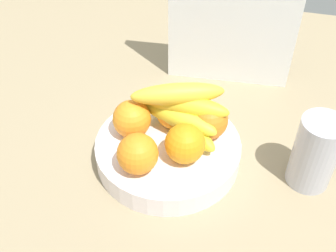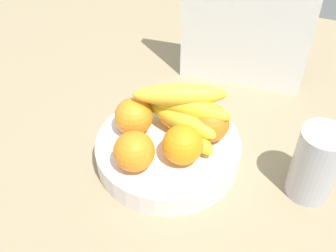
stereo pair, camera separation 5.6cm
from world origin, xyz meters
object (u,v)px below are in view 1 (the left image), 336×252
thermos_tumbler (315,153)px  cutting_board (234,9)px  orange_back_right (132,119)px  orange_front_right (185,144)px  fruit_bowl (168,150)px  orange_center (209,120)px  banana_bunch (181,110)px  orange_back_left (174,110)px  orange_front_left (138,154)px

thermos_tumbler → cutting_board: bearing=124.9°
cutting_board → thermos_tumbler: bearing=-59.5°
orange_back_right → cutting_board: 33.04cm
orange_front_right → fruit_bowl: bearing=140.6°
orange_center → banana_bunch: banana_bunch is taller
orange_back_left → orange_back_right: bearing=-148.1°
orange_center → orange_front_left: bearing=-131.3°
thermos_tumbler → orange_back_right: bearing=-178.6°
orange_back_left → banana_bunch: (1.62, -1.61, 1.71)cm
orange_back_right → banana_bunch: banana_bunch is taller
fruit_bowl → thermos_tumbler: bearing=3.2°
orange_front_right → orange_back_left: same height
orange_front_right → thermos_tumbler: 22.62cm
orange_center → cutting_board: cutting_board is taller
cutting_board → thermos_tumbler: cutting_board is taller
fruit_bowl → thermos_tumbler: (26.00, 1.44, 4.76)cm
orange_front_left → orange_front_right: size_ratio=1.00×
orange_back_left → thermos_tumbler: 26.35cm
thermos_tumbler → orange_back_left: bearing=172.3°
orange_back_right → cutting_board: (13.95, 28.26, 9.91)cm
fruit_bowl → orange_front_right: orange_front_right is taller
orange_center → banana_bunch: bearing=-174.4°
orange_front_left → cutting_board: 39.12cm
orange_back_right → fruit_bowl: bearing=-4.9°
orange_front_left → thermos_tumbler: bearing=17.1°
banana_bunch → thermos_tumbler: (24.47, -1.91, -2.79)cm
orange_front_left → banana_bunch: (4.84, 10.94, 1.71)cm
orange_front_left → banana_bunch: 12.08cm
fruit_bowl → orange_back_left: size_ratio=3.80×
orange_front_left → orange_center: size_ratio=1.00×
orange_center → cutting_board: 26.89cm
fruit_bowl → orange_back_right: 9.19cm
fruit_bowl → orange_back_left: (-0.09, 4.96, 5.84)cm
fruit_bowl → orange_front_right: (3.89, -3.19, 5.84)cm
fruit_bowl → orange_back_right: size_ratio=3.80×
fruit_bowl → orange_front_left: (-3.31, -7.59, 5.84)cm
orange_back_left → orange_back_right: 8.23cm
orange_front_left → cutting_board: (10.19, 36.45, 9.91)cm
fruit_bowl → orange_front_left: bearing=-113.6°
orange_center → orange_back_right: size_ratio=1.00×
orange_front_right → banana_bunch: bearing=109.9°
orange_center → orange_back_left: 6.95cm
orange_front_left → orange_front_right: same height
orange_back_left → orange_center: bearing=-9.0°
fruit_bowl → banana_bunch: bearing=65.5°
orange_front_left → orange_back_right: size_ratio=1.00×
fruit_bowl → orange_back_right: orange_back_right is taller
orange_center → cutting_board: size_ratio=0.20×
banana_bunch → cutting_board: 27.33cm
orange_center → banana_bunch: (-5.24, -0.52, 1.71)cm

